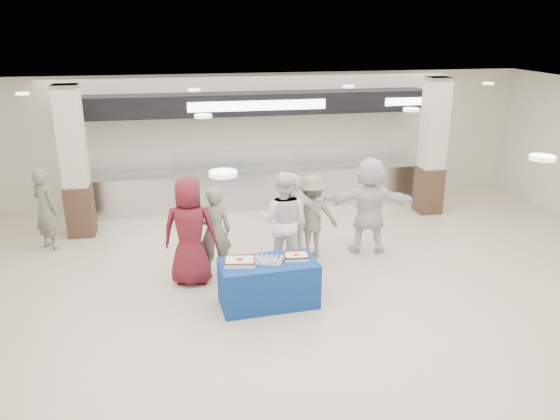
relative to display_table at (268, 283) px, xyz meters
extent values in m
plane|color=beige|center=(0.56, -0.39, -0.38)|extent=(14.00, 14.00, 0.00)
cube|color=silver|center=(0.56, 5.01, 0.08)|extent=(8.00, 0.80, 0.90)
cube|color=silver|center=(0.56, 5.01, 0.55)|extent=(8.00, 0.85, 0.04)
cube|color=white|center=(0.56, 4.71, 0.88)|extent=(7.60, 0.02, 0.50)
cube|color=black|center=(0.56, 5.01, 2.17)|extent=(8.40, 0.70, 0.50)
cube|color=white|center=(0.56, 4.65, 2.17)|extent=(3.20, 0.03, 0.22)
cube|color=white|center=(4.36, 4.65, 2.17)|extent=(1.40, 0.03, 0.18)
cube|color=#3C271B|center=(-3.44, 3.81, 0.18)|extent=(0.55, 0.55, 1.10)
cube|color=beige|center=(-3.44, 3.81, 1.78)|extent=(0.50, 0.50, 2.10)
cube|color=#3C271B|center=(4.56, 3.81, 0.18)|extent=(0.55, 0.55, 1.10)
cube|color=beige|center=(4.56, 3.81, 1.78)|extent=(0.50, 0.50, 2.10)
cube|color=#153F94|center=(0.00, 0.00, 0.00)|extent=(1.60, 0.89, 0.75)
cube|color=white|center=(-0.46, 0.01, 0.41)|extent=(0.53, 0.44, 0.07)
cube|color=#4E2A16|center=(-0.46, 0.01, 0.46)|extent=(0.53, 0.44, 0.02)
cylinder|color=red|center=(-0.46, 0.01, 0.45)|extent=(0.12, 0.12, 0.01)
cube|color=white|center=(0.47, 0.05, 0.41)|extent=(0.42, 0.34, 0.06)
cube|color=#4E2A16|center=(0.47, 0.05, 0.45)|extent=(0.42, 0.34, 0.02)
cylinder|color=red|center=(0.47, 0.05, 0.44)|extent=(0.10, 0.10, 0.01)
cube|color=#B8B8BD|center=(0.00, 0.00, 0.38)|extent=(0.49, 0.42, 0.02)
imported|color=maroon|center=(-1.19, 1.04, 0.59)|extent=(1.04, 0.78, 1.93)
imported|color=slate|center=(-0.76, 1.25, 0.46)|extent=(0.63, 0.43, 1.67)
imported|color=white|center=(0.51, 1.32, 0.56)|extent=(1.12, 1.02, 1.87)
imported|color=white|center=(0.79, 1.61, 0.48)|extent=(1.02, 0.47, 1.71)
imported|color=slate|center=(1.15, 1.77, 0.45)|extent=(1.07, 0.62, 1.65)
imported|color=white|center=(2.31, 1.77, 0.60)|extent=(1.87, 0.89, 1.94)
imported|color=slate|center=(-3.97, 3.14, 0.46)|extent=(0.72, 0.70, 1.67)
camera|label=1|loc=(-1.31, -7.84, 4.01)|focal=35.00mm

